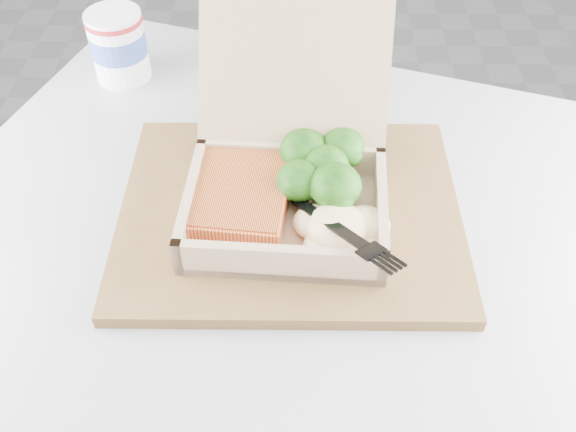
{
  "coord_description": "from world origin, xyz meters",
  "views": [
    {
      "loc": [
        -0.63,
        -0.89,
        1.21
      ],
      "look_at": [
        -0.64,
        -0.44,
        0.75
      ],
      "focal_mm": 40.0,
      "sensor_mm": 36.0,
      "label": 1
    }
  ],
  "objects_px": {
    "cafe_table": "(251,323)",
    "serving_tray": "(290,213)",
    "paper_cup": "(118,44)",
    "takeout_container": "(288,164)"
  },
  "relations": [
    {
      "from": "serving_tray",
      "to": "paper_cup",
      "type": "distance_m",
      "value": 0.36
    },
    {
      "from": "cafe_table",
      "to": "paper_cup",
      "type": "relative_size",
      "value": 9.47
    },
    {
      "from": "takeout_container",
      "to": "paper_cup",
      "type": "distance_m",
      "value": 0.34
    },
    {
      "from": "cafe_table",
      "to": "serving_tray",
      "type": "height_order",
      "value": "serving_tray"
    },
    {
      "from": "serving_tray",
      "to": "takeout_container",
      "type": "bearing_deg",
      "value": 96.15
    },
    {
      "from": "cafe_table",
      "to": "takeout_container",
      "type": "height_order",
      "value": "takeout_container"
    },
    {
      "from": "takeout_container",
      "to": "paper_cup",
      "type": "relative_size",
      "value": 2.76
    },
    {
      "from": "serving_tray",
      "to": "paper_cup",
      "type": "xyz_separation_m",
      "value": [
        -0.24,
        0.27,
        0.04
      ]
    },
    {
      "from": "cafe_table",
      "to": "serving_tray",
      "type": "distance_m",
      "value": 0.19
    },
    {
      "from": "cafe_table",
      "to": "serving_tray",
      "type": "relative_size",
      "value": 2.46
    }
  ]
}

